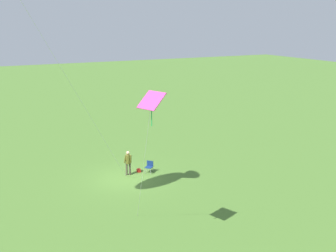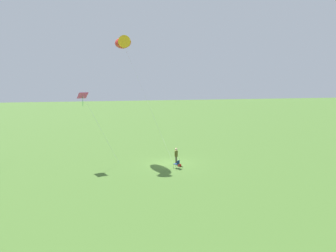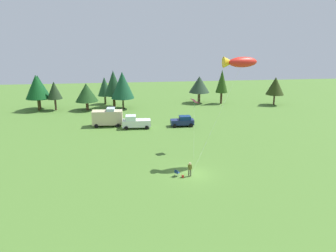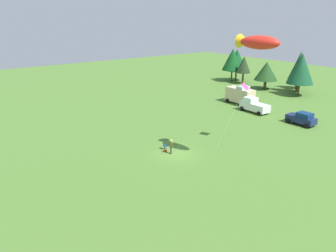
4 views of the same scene
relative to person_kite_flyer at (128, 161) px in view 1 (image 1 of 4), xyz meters
The scene contains 5 objects.
ground_plane 1.20m from the person_kite_flyer, 48.29° to the left, with size 160.00×160.00×0.00m, color #4B752D.
person_kite_flyer is the anchor object (origin of this frame).
folding_chair 1.63m from the person_kite_flyer, behind, with size 0.68×0.68×0.82m.
backpack_on_grass 1.27m from the person_kite_flyer, 167.65° to the right, with size 0.32×0.22×0.22m, color red.
kite_diamond_rainbow 11.36m from the person_kite_flyer, 75.66° to the left, with size 1.26×4.21×7.49m.
Camera 1 is at (8.63, 23.72, 10.33)m, focal length 42.00 mm.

